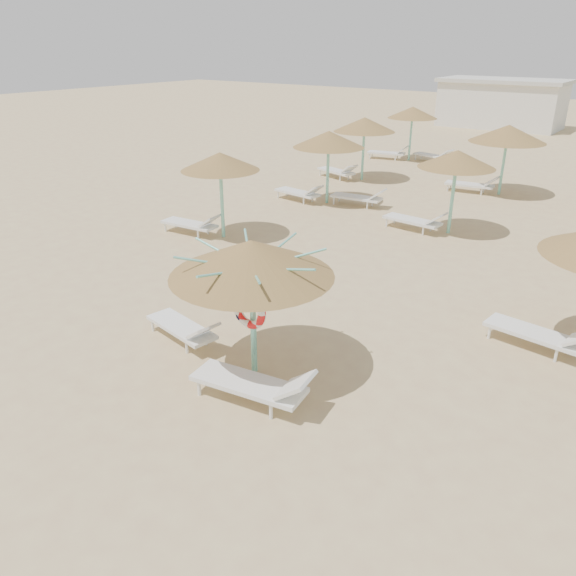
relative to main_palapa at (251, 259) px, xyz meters
The scene contains 6 objects.
ground 2.29m from the main_palapa, 154.88° to the left, with size 120.00×120.00×0.00m, color tan.
main_palapa is the anchor object (origin of this frame).
lounger_main_a 2.67m from the main_palapa, behind, with size 1.99×0.90×0.70m.
lounger_main_b 2.14m from the main_palapa, 49.16° to the right, with size 2.25×0.97×0.79m.
palapa_field 11.08m from the main_palapa, 82.46° to the left, with size 19.31×18.57×2.73m.
service_hut 35.74m from the main_palapa, 100.23° to the left, with size 8.40×4.40×3.25m.
Camera 1 is at (6.19, -7.09, 5.73)m, focal length 35.00 mm.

